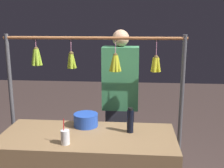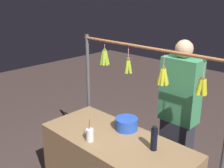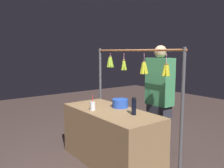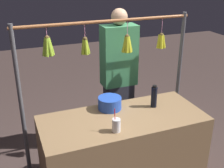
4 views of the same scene
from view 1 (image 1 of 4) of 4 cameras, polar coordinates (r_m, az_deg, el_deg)
The scene contains 5 objects.
display_rack at distance 3.00m, azimuth -3.72°, elevation 0.07°, with size 1.93×0.12×1.74m.
water_bottle at distance 2.71m, azimuth 3.75°, elevation -7.51°, with size 0.06×0.06×0.25m.
blue_bucket at distance 2.89m, azimuth -5.38°, elevation -7.32°, with size 0.25×0.25×0.13m, color blue.
drink_cup at distance 2.52m, azimuth -9.55°, elevation -10.65°, with size 0.08×0.08×0.23m.
vendor_person at distance 3.36m, azimuth 1.70°, elevation -4.41°, with size 0.42×0.23×1.78m.
Camera 1 is at (-0.44, 2.44, 1.88)m, focal length 44.69 mm.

